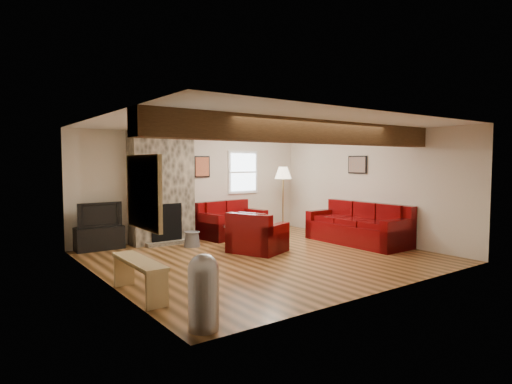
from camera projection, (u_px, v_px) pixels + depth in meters
room at (265, 192)px, 8.11m from camera, size 8.00×8.00×8.00m
oak_beam at (311, 132)px, 7.02m from camera, size 6.00×0.36×0.38m
chimney_breast at (162, 189)px, 9.53m from camera, size 1.40×0.67×2.50m
back_window at (243, 172)px, 11.07m from camera, size 0.90×0.08×1.10m
hatch_window at (144, 192)px, 5.15m from camera, size 0.08×1.00×0.90m
ceiling_dome at (273, 133)px, 9.28m from camera, size 0.40×0.40×0.18m
artwork_back at (202, 167)px, 10.35m from camera, size 0.42×0.06×0.52m
artwork_right at (357, 165)px, 10.05m from camera, size 0.06×0.55×0.42m
sofa_three at (357, 223)px, 9.50m from camera, size 0.98×2.33×0.90m
loveseat at (232, 219)px, 10.37m from camera, size 1.73×1.16×0.85m
armchair_red at (258, 232)px, 8.61m from camera, size 1.19×1.26×0.81m
coffee_table at (247, 237)px, 9.04m from camera, size 0.97×0.97×0.51m
tv_cabinet at (99, 238)px, 8.83m from camera, size 0.96×0.38×0.48m
television at (99, 215)px, 8.80m from camera, size 0.88×0.12×0.51m
floor_lamp at (283, 176)px, 10.90m from camera, size 0.43×0.43×1.69m
pine_bench at (139, 278)px, 5.77m from camera, size 0.31×1.32×0.49m
pedal_bin at (203, 292)px, 4.59m from camera, size 0.40×0.40×0.83m
coal_bucket at (192, 239)px, 9.16m from camera, size 0.35×0.35×0.33m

